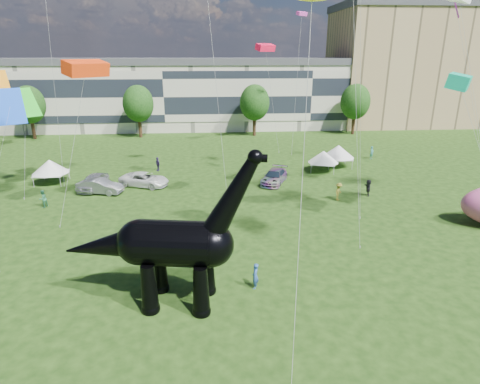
{
  "coord_description": "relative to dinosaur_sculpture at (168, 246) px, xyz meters",
  "views": [
    {
      "loc": [
        0.01,
        -17.64,
        13.91
      ],
      "look_at": [
        1.98,
        8.0,
        5.0
      ],
      "focal_mm": 30.0,
      "sensor_mm": 36.0,
      "label": 1
    }
  ],
  "objects": [
    {
      "name": "ground",
      "position": [
        2.47,
        -2.99,
        -3.64
      ],
      "size": [
        220.0,
        220.0,
        0.0
      ],
      "primitive_type": "plane",
      "color": "#16330C",
      "rests_on": "ground"
    },
    {
      "name": "terrace_row",
      "position": [
        -5.53,
        59.01,
        2.36
      ],
      "size": [
        78.0,
        11.0,
        12.0
      ],
      "primitive_type": "cube",
      "color": "beige",
      "rests_on": "ground"
    },
    {
      "name": "apartment_block",
      "position": [
        42.47,
        62.01,
        7.36
      ],
      "size": [
        28.0,
        18.0,
        22.0
      ],
      "primitive_type": "cube",
      "color": "tan",
      "rests_on": "ground"
    },
    {
      "name": "tree_far_left",
      "position": [
        -27.53,
        50.01,
        2.65
      ],
      "size": [
        5.2,
        5.2,
        9.44
      ],
      "color": "#382314",
      "rests_on": "ground"
    },
    {
      "name": "tree_mid_left",
      "position": [
        -9.53,
        50.01,
        2.65
      ],
      "size": [
        5.2,
        5.2,
        9.44
      ],
      "color": "#382314",
      "rests_on": "ground"
    },
    {
      "name": "tree_mid_right",
      "position": [
        10.47,
        50.01,
        2.65
      ],
      "size": [
        5.2,
        5.2,
        9.44
      ],
      "color": "#382314",
      "rests_on": "ground"
    },
    {
      "name": "tree_far_right",
      "position": [
        28.47,
        50.01,
        2.65
      ],
      "size": [
        5.2,
        5.2,
        9.44
      ],
      "color": "#382314",
      "rests_on": "ground"
    },
    {
      "name": "dinosaur_sculpture",
      "position": [
        0.0,
        0.0,
        0.0
      ],
      "size": [
        11.85,
        3.93,
        9.65
      ],
      "rotation": [
        0.0,
        0.0,
        -0.16
      ],
      "color": "black",
      "rests_on": "ground"
    },
    {
      "name": "car_silver",
      "position": [
        -10.14,
        21.56,
        -2.82
      ],
      "size": [
        2.82,
        5.1,
        1.64
      ],
      "primitive_type": "imported",
      "rotation": [
        0.0,
        0.0,
        -0.19
      ],
      "color": "silver",
      "rests_on": "ground"
    },
    {
      "name": "car_grey",
      "position": [
        -9.09,
        20.09,
        -2.86
      ],
      "size": [
        5.0,
        2.77,
        1.56
      ],
      "primitive_type": "imported",
      "rotation": [
        0.0,
        0.0,
        1.32
      ],
      "color": "slate",
      "rests_on": "ground"
    },
    {
      "name": "car_white",
      "position": [
        -4.8,
        22.23,
        -2.89
      ],
      "size": [
        5.96,
        4.27,
        1.51
      ],
      "primitive_type": "imported",
      "rotation": [
        0.0,
        0.0,
        1.21
      ],
      "color": "white",
      "rests_on": "ground"
    },
    {
      "name": "car_dark",
      "position": [
        9.67,
        22.19,
        -2.88
      ],
      "size": [
        4.09,
        5.67,
        1.53
      ],
      "primitive_type": "imported",
      "rotation": [
        0.0,
        0.0,
        -0.42
      ],
      "color": "#595960",
      "rests_on": "ground"
    },
    {
      "name": "gazebo_near",
      "position": [
        18.94,
        28.58,
        -1.66
      ],
      "size": [
        4.21,
        4.21,
        2.83
      ],
      "rotation": [
        0.0,
        0.0,
        -0.04
      ],
      "color": "silver",
      "rests_on": "ground"
    },
    {
      "name": "gazebo_far",
      "position": [
        16.46,
        26.63,
        -1.83
      ],
      "size": [
        4.62,
        4.62,
        2.58
      ],
      "rotation": [
        0.0,
        0.0,
        -0.3
      ],
      "color": "white",
      "rests_on": "ground"
    },
    {
      "name": "gazebo_left",
      "position": [
        -15.42,
        24.16,
        -1.73
      ],
      "size": [
        3.97,
        3.97,
        2.73
      ],
      "rotation": [
        0.0,
        0.0,
        -0.02
      ],
      "color": "white",
      "rests_on": "ground"
    },
    {
      "name": "visitors",
      "position": [
        1.18,
        13.04,
        -2.77
      ],
      "size": [
        49.28,
        43.89,
        1.82
      ],
      "color": "#9B2638",
      "rests_on": "ground"
    }
  ]
}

